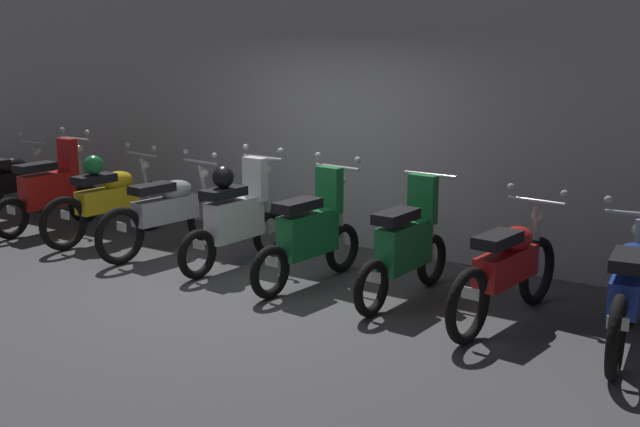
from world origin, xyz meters
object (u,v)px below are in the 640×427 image
Objects in this scene: motorbike_slot_0 at (3,182)px; motorbike_slot_6 at (406,246)px; motorbike_slot_5 at (311,234)px; motorbike_slot_2 at (109,198)px; motorbike_slot_4 at (236,216)px; motorbike_slot_8 at (628,290)px; motorbike_slot_7 at (507,268)px; motorbike_slot_1 at (50,190)px; motorbike_slot_3 at (168,211)px.

motorbike_slot_6 reaches higher than motorbike_slot_0.
motorbike_slot_0 is at bearing 178.75° from motorbike_slot_5.
motorbike_slot_0 is 5.20m from motorbike_slot_5.
motorbike_slot_2 is 1.16× the size of motorbike_slot_6.
motorbike_slot_4 reaches higher than motorbike_slot_8.
motorbike_slot_5 is (5.19, -0.11, -0.00)m from motorbike_slot_0.
motorbike_slot_5 is 3.11m from motorbike_slot_8.
motorbike_slot_2 and motorbike_slot_7 have the same top height.
motorbike_slot_2 is 2.08m from motorbike_slot_4.
motorbike_slot_2 is at bearing 0.53° from motorbike_slot_0.
motorbike_slot_2 is 1.16× the size of motorbike_slot_4.
motorbike_slot_1 is 5.19m from motorbike_slot_6.
motorbike_slot_1 is at bearing -176.86° from motorbike_slot_2.
motorbike_slot_8 is (4.15, -0.12, -0.08)m from motorbike_slot_4.
motorbike_slot_7 is (1.04, -0.08, -0.03)m from motorbike_slot_6.
motorbike_slot_1 reaches higher than motorbike_slot_7.
motorbike_slot_7 is at bearing -1.07° from motorbike_slot_4.
motorbike_slot_6 is 2.08m from motorbike_slot_8.
motorbike_slot_6 is at bearing 0.49° from motorbike_slot_4.
motorbike_slot_0 is 1.00× the size of motorbike_slot_2.
motorbike_slot_3 is (3.12, -0.03, -0.04)m from motorbike_slot_0.
motorbike_slot_7 is at bearing -4.20° from motorbike_slot_6.
motorbike_slot_3 is 1.16× the size of motorbike_slot_6.
motorbike_slot_4 is at bearing 178.40° from motorbike_slot_8.
motorbike_slot_2 is 3.12m from motorbike_slot_5.
motorbike_slot_4 reaches higher than motorbike_slot_3.
motorbike_slot_1 is at bearing -2.09° from motorbike_slot_0.
motorbike_slot_0 is 6.23m from motorbike_slot_6.
motorbike_slot_7 is at bearing -0.49° from motorbike_slot_1.
motorbike_slot_1 is at bearing 179.13° from motorbike_slot_8.
motorbike_slot_0 is 1.04m from motorbike_slot_1.
motorbike_slot_0 and motorbike_slot_2 have the same top height.
motorbike_slot_1 is 1.00× the size of motorbike_slot_4.
motorbike_slot_1 is (1.04, -0.04, -0.00)m from motorbike_slot_0.
motorbike_slot_2 and motorbike_slot_8 have the same top height.
motorbike_slot_8 is at bearing -1.02° from motorbike_slot_0.
motorbike_slot_5 is 1.00× the size of motorbike_slot_6.
motorbike_slot_3 is at bearing 179.61° from motorbike_slot_4.
motorbike_slot_4 is at bearing -179.51° from motorbike_slot_6.
motorbike_slot_1 is 7.26m from motorbike_slot_8.
motorbike_slot_5 is (2.08, -0.09, 0.04)m from motorbike_slot_3.
motorbike_slot_0 is at bearing 179.55° from motorbike_slot_4.
motorbike_slot_4 is (2.08, -0.05, 0.04)m from motorbike_slot_2.
motorbike_slot_6 is (2.08, 0.02, -0.04)m from motorbike_slot_4.
motorbike_slot_8 is at bearing -1.36° from motorbike_slot_3.
motorbike_slot_8 is (2.07, -0.13, -0.03)m from motorbike_slot_6.
motorbike_slot_4 is at bearing -0.45° from motorbike_slot_0.
motorbike_slot_7 is at bearing 0.62° from motorbike_slot_5.
motorbike_slot_1 reaches higher than motorbike_slot_6.
motorbike_slot_5 is 2.08m from motorbike_slot_7.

